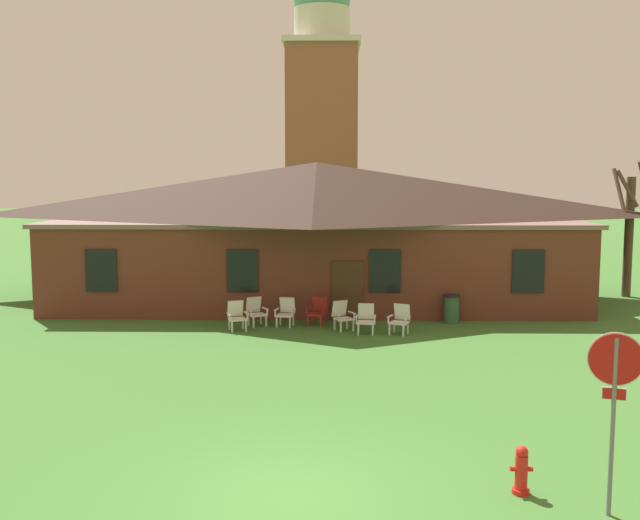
% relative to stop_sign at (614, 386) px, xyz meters
% --- Properties ---
extents(ground_plane, '(200.00, 200.00, 0.00)m').
position_rel_stop_sign_xyz_m(ground_plane, '(-4.82, 0.56, -1.99)').
color(ground_plane, '#3D702D').
extents(brick_building, '(20.61, 10.40, 5.60)m').
position_rel_stop_sign_xyz_m(brick_building, '(-4.82, 19.56, 0.87)').
color(brick_building, brown).
rests_on(brick_building, ground).
extents(dome_tower, '(5.18, 5.18, 19.82)m').
position_rel_stop_sign_xyz_m(dome_tower, '(-4.95, 40.32, 7.10)').
color(dome_tower, '#93563D').
rests_on(dome_tower, ground).
extents(stop_sign, '(0.77, 0.28, 2.79)m').
position_rel_stop_sign_xyz_m(stop_sign, '(0.00, 0.00, 0.00)').
color(stop_sign, slate).
rests_on(stop_sign, ground).
extents(lawn_chair_by_porch, '(0.77, 0.82, 0.96)m').
position_rel_stop_sign_xyz_m(lawn_chair_by_porch, '(-7.31, 12.95, -1.49)').
color(lawn_chair_by_porch, silver).
rests_on(lawn_chair_by_porch, ground).
extents(lawn_chair_near_door, '(0.82, 0.86, 0.96)m').
position_rel_stop_sign_xyz_m(lawn_chair_near_door, '(-6.76, 13.69, -1.49)').
color(lawn_chair_near_door, white).
rests_on(lawn_chair_near_door, ground).
extents(lawn_chair_left_end, '(0.72, 0.77, 0.96)m').
position_rel_stop_sign_xyz_m(lawn_chair_left_end, '(-5.73, 13.63, -1.49)').
color(lawn_chair_left_end, white).
rests_on(lawn_chair_left_end, ground).
extents(lawn_chair_middle, '(0.76, 0.81, 0.96)m').
position_rel_stop_sign_xyz_m(lawn_chair_middle, '(-4.65, 13.82, -1.49)').
color(lawn_chair_middle, maroon).
rests_on(lawn_chair_middle, ground).
extents(lawn_chair_right_end, '(0.81, 0.85, 0.96)m').
position_rel_stop_sign_xyz_m(lawn_chair_right_end, '(-3.84, 13.03, -1.49)').
color(lawn_chair_right_end, silver).
rests_on(lawn_chair_right_end, ground).
extents(lawn_chair_far_side, '(0.67, 0.70, 0.96)m').
position_rel_stop_sign_xyz_m(lawn_chair_far_side, '(-3.08, 12.51, -1.49)').
color(lawn_chair_far_side, white).
rests_on(lawn_chair_far_side, ground).
extents(lawn_chair_under_eave, '(0.80, 0.84, 0.96)m').
position_rel_stop_sign_xyz_m(lawn_chair_under_eave, '(-1.99, 12.45, -1.49)').
color(lawn_chair_under_eave, white).
rests_on(lawn_chair_under_eave, ground).
extents(bare_tree_beside_building, '(1.57, 1.39, 5.67)m').
position_rel_stop_sign_xyz_m(bare_tree_beside_building, '(8.15, 19.83, 0.91)').
color(bare_tree_beside_building, brown).
rests_on(bare_tree_beside_building, ground).
extents(fire_hydrant, '(0.36, 0.28, 0.79)m').
position_rel_stop_sign_xyz_m(fire_hydrant, '(-1.12, 0.72, -1.61)').
color(fire_hydrant, red).
rests_on(fire_hydrant, ground).
extents(trash_bin, '(0.56, 0.56, 0.98)m').
position_rel_stop_sign_xyz_m(trash_bin, '(-0.05, 14.27, -1.49)').
color(trash_bin, '#335638').
rests_on(trash_bin, ground).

